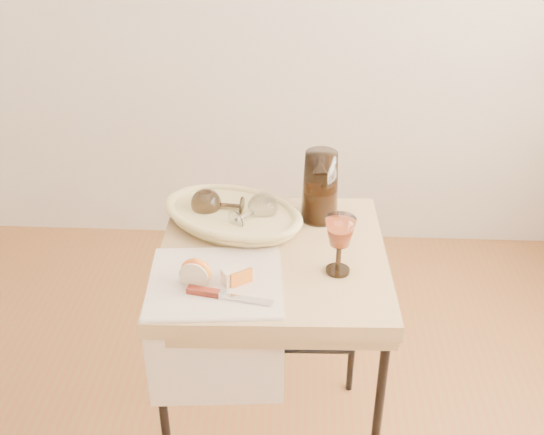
# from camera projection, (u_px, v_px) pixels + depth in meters

# --- Properties ---
(side_table) EXTENTS (0.63, 0.63, 0.78)m
(side_table) POSITION_uv_depth(u_px,v_px,m) (272.00, 360.00, 1.91)
(side_table) COLOR brown
(side_table) RESTS_ON floor
(tea_towel) EXTENTS (0.36, 0.33, 0.01)m
(tea_towel) POSITION_uv_depth(u_px,v_px,m) (215.00, 281.00, 1.60)
(tea_towel) COLOR #F8E4CC
(tea_towel) RESTS_ON side_table
(bread_basket) EXTENTS (0.44, 0.39, 0.05)m
(bread_basket) POSITION_uv_depth(u_px,v_px,m) (233.00, 217.00, 1.83)
(bread_basket) COLOR tan
(bread_basket) RESTS_ON side_table
(goblet_lying_a) EXTENTS (0.15, 0.10, 0.09)m
(goblet_lying_a) POSITION_uv_depth(u_px,v_px,m) (221.00, 205.00, 1.83)
(goblet_lying_a) COLOR #4A3826
(goblet_lying_a) RESTS_ON bread_basket
(goblet_lying_b) EXTENTS (0.16, 0.16, 0.09)m
(goblet_lying_b) POSITION_uv_depth(u_px,v_px,m) (251.00, 213.00, 1.79)
(goblet_lying_b) COLOR white
(goblet_lying_b) RESTS_ON bread_basket
(pitcher) EXTENTS (0.17, 0.24, 0.25)m
(pitcher) POSITION_uv_depth(u_px,v_px,m) (320.00, 186.00, 1.82)
(pitcher) COLOR black
(pitcher) RESTS_ON side_table
(wine_goblet) EXTENTS (0.09, 0.09, 0.16)m
(wine_goblet) POSITION_uv_depth(u_px,v_px,m) (339.00, 245.00, 1.60)
(wine_goblet) COLOR white
(wine_goblet) RESTS_ON side_table
(apple_half) EXTENTS (0.08, 0.05, 0.07)m
(apple_half) POSITION_uv_depth(u_px,v_px,m) (196.00, 271.00, 1.57)
(apple_half) COLOR red
(apple_half) RESTS_ON tea_towel
(apple_wedge) EXTENTS (0.07, 0.06, 0.04)m
(apple_wedge) POSITION_uv_depth(u_px,v_px,m) (235.00, 275.00, 1.58)
(apple_wedge) COLOR beige
(apple_wedge) RESTS_ON tea_towel
(table_knife) EXTENTS (0.21, 0.06, 0.02)m
(table_knife) POSITION_uv_depth(u_px,v_px,m) (226.00, 295.00, 1.53)
(table_knife) COLOR silver
(table_knife) RESTS_ON tea_towel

